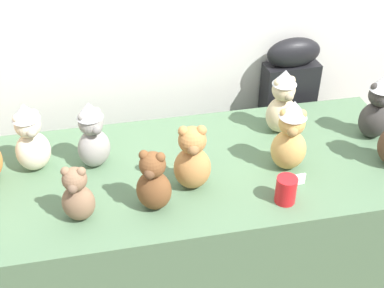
% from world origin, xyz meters
% --- Properties ---
extents(display_table, '(1.91, 0.79, 0.70)m').
position_xyz_m(display_table, '(0.00, 0.25, 0.35)').
color(display_table, '#4C6B4C').
rests_on(display_table, ground_plane).
extents(instrument_case, '(0.29, 0.13, 0.99)m').
position_xyz_m(instrument_case, '(0.62, 0.78, 0.50)').
color(instrument_case, black).
rests_on(instrument_case, ground_plane).
extents(teddy_bear_honey, '(0.17, 0.16, 0.32)m').
position_xyz_m(teddy_bear_honey, '(0.39, 0.17, 0.86)').
color(teddy_bear_honey, tan).
rests_on(teddy_bear_honey, display_table).
extents(teddy_bear_mocha, '(0.14, 0.13, 0.24)m').
position_xyz_m(teddy_bear_mocha, '(-0.46, 0.04, 0.81)').
color(teddy_bear_mocha, '#7F6047').
rests_on(teddy_bear_mocha, display_table).
extents(teddy_bear_charcoal, '(0.15, 0.14, 0.31)m').
position_xyz_m(teddy_bear_charcoal, '(0.84, 0.31, 0.85)').
color(teddy_bear_charcoal, '#383533').
rests_on(teddy_bear_charcoal, display_table).
extents(teddy_bear_ash, '(0.17, 0.16, 0.30)m').
position_xyz_m(teddy_bear_ash, '(-0.39, 0.35, 0.85)').
color(teddy_bear_ash, gray).
rests_on(teddy_bear_ash, display_table).
extents(teddy_bear_caramel, '(0.16, 0.14, 0.28)m').
position_xyz_m(teddy_bear_caramel, '(-0.02, 0.13, 0.83)').
color(teddy_bear_caramel, '#B27A42').
rests_on(teddy_bear_caramel, display_table).
extents(teddy_bear_sand, '(0.16, 0.14, 0.31)m').
position_xyz_m(teddy_bear_sand, '(0.45, 0.44, 0.85)').
color(teddy_bear_sand, '#CCB78E').
rests_on(teddy_bear_sand, display_table).
extents(teddy_bear_chestnut, '(0.17, 0.16, 0.26)m').
position_xyz_m(teddy_bear_chestnut, '(-0.19, 0.04, 0.82)').
color(teddy_bear_chestnut, brown).
rests_on(teddy_bear_chestnut, display_table).
extents(teddy_bear_cream, '(0.17, 0.16, 0.31)m').
position_xyz_m(teddy_bear_cream, '(-0.63, 0.38, 0.85)').
color(teddy_bear_cream, beige).
rests_on(teddy_bear_cream, display_table).
extents(party_cup_red, '(0.08, 0.08, 0.11)m').
position_xyz_m(party_cup_red, '(0.31, -0.02, 0.76)').
color(party_cup_red, red).
rests_on(party_cup_red, display_table).
extents(name_card_front_right, '(0.07, 0.01, 0.05)m').
position_xyz_m(name_card_front_right, '(0.39, 0.06, 0.73)').
color(name_card_front_right, white).
rests_on(name_card_front_right, display_table).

